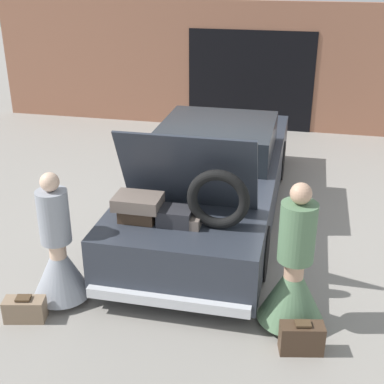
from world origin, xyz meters
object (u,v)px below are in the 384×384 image
at_px(person_left, 59,257).
at_px(person_right, 293,278).
at_px(suitcase_beside_left_person, 25,309).
at_px(suitcase_beside_right_person, 302,338).
at_px(car, 213,177).

height_order(person_left, person_right, person_right).
xyz_separation_m(suitcase_beside_left_person, suitcase_beside_right_person, (3.00, 0.13, 0.03)).
bearing_deg(person_left, car, 143.57).
xyz_separation_m(car, person_right, (1.31, -2.46, -0.04)).
distance_m(person_right, suitcase_beside_right_person, 0.62).
xyz_separation_m(person_left, suitcase_beside_left_person, (-0.24, -0.45, -0.43)).
relative_size(person_left, person_right, 0.95).
bearing_deg(car, suitcase_beside_left_person, -117.13).
relative_size(car, person_left, 3.42).
relative_size(car, person_right, 3.26).
relative_size(car, suitcase_beside_left_person, 11.43).
height_order(person_left, suitcase_beside_left_person, person_left).
distance_m(suitcase_beside_left_person, suitcase_beside_right_person, 3.00).
xyz_separation_m(car, suitcase_beside_left_person, (-1.55, -3.02, -0.49)).
xyz_separation_m(person_left, person_right, (2.62, 0.11, 0.03)).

